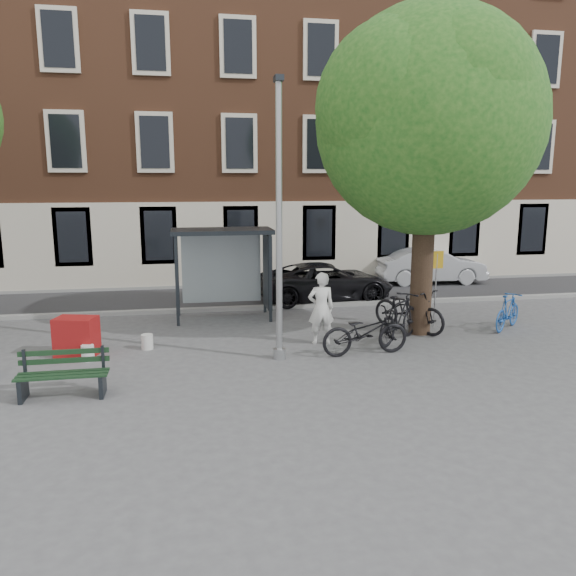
{
  "coord_description": "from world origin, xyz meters",
  "views": [
    {
      "loc": [
        -1.95,
        -12.04,
        3.98
      ],
      "look_at": [
        0.41,
        1.16,
        1.4
      ],
      "focal_mm": 35.0,
      "sensor_mm": 36.0,
      "label": 1
    }
  ],
  "objects_px": {
    "red_stand": "(77,337)",
    "bike_c": "(409,309)",
    "lamppost": "(279,236)",
    "bike_a": "(365,332)",
    "bus_shelter": "(236,253)",
    "car_silver": "(430,266)",
    "bike_b": "(508,312)",
    "notice_sign": "(436,271)",
    "bench": "(63,376)",
    "car_dark": "(326,282)",
    "bike_d": "(399,318)",
    "painter": "(321,308)"
  },
  "relations": [
    {
      "from": "bike_b",
      "to": "car_silver",
      "type": "relative_size",
      "value": 0.39
    },
    {
      "from": "painter",
      "to": "bike_a",
      "type": "height_order",
      "value": "painter"
    },
    {
      "from": "red_stand",
      "to": "bike_c",
      "type": "bearing_deg",
      "value": 4.98
    },
    {
      "from": "bench",
      "to": "red_stand",
      "type": "relative_size",
      "value": 1.82
    },
    {
      "from": "bench",
      "to": "car_silver",
      "type": "relative_size",
      "value": 0.39
    },
    {
      "from": "red_stand",
      "to": "notice_sign",
      "type": "bearing_deg",
      "value": 6.18
    },
    {
      "from": "notice_sign",
      "to": "car_silver",
      "type": "bearing_deg",
      "value": 65.72
    },
    {
      "from": "bike_b",
      "to": "red_stand",
      "type": "height_order",
      "value": "bike_b"
    },
    {
      "from": "bike_a",
      "to": "red_stand",
      "type": "relative_size",
      "value": 2.3
    },
    {
      "from": "bike_c",
      "to": "bus_shelter",
      "type": "bearing_deg",
      "value": 119.28
    },
    {
      "from": "bike_b",
      "to": "bench",
      "type": "bearing_deg",
      "value": 66.1
    },
    {
      "from": "painter",
      "to": "bike_c",
      "type": "bearing_deg",
      "value": -163.01
    },
    {
      "from": "car_silver",
      "to": "red_stand",
      "type": "bearing_deg",
      "value": 124.22
    },
    {
      "from": "bike_a",
      "to": "car_silver",
      "type": "xyz_separation_m",
      "value": [
        5.38,
        8.44,
        0.15
      ]
    },
    {
      "from": "bike_a",
      "to": "car_silver",
      "type": "distance_m",
      "value": 10.01
    },
    {
      "from": "painter",
      "to": "notice_sign",
      "type": "height_order",
      "value": "notice_sign"
    },
    {
      "from": "bike_d",
      "to": "car_silver",
      "type": "xyz_separation_m",
      "value": [
        4.22,
        7.58,
        0.08
      ]
    },
    {
      "from": "car_silver",
      "to": "bike_b",
      "type": "bearing_deg",
      "value": 175.44
    },
    {
      "from": "notice_sign",
      "to": "bench",
      "type": "bearing_deg",
      "value": -159.45
    },
    {
      "from": "bus_shelter",
      "to": "car_silver",
      "type": "relative_size",
      "value": 0.68
    },
    {
      "from": "bike_d",
      "to": "car_silver",
      "type": "bearing_deg",
      "value": -72.02
    },
    {
      "from": "red_stand",
      "to": "notice_sign",
      "type": "height_order",
      "value": "notice_sign"
    },
    {
      "from": "bike_b",
      "to": "bike_d",
      "type": "xyz_separation_m",
      "value": [
        -3.34,
        -0.63,
        0.12
      ]
    },
    {
      "from": "car_dark",
      "to": "notice_sign",
      "type": "bearing_deg",
      "value": -156.8
    },
    {
      "from": "bike_b",
      "to": "car_dark",
      "type": "height_order",
      "value": "car_dark"
    },
    {
      "from": "bench",
      "to": "red_stand",
      "type": "bearing_deg",
      "value": 94.72
    },
    {
      "from": "bike_a",
      "to": "bike_c",
      "type": "bearing_deg",
      "value": -49.47
    },
    {
      "from": "bench",
      "to": "car_silver",
      "type": "distance_m",
      "value": 15.35
    },
    {
      "from": "bus_shelter",
      "to": "bike_c",
      "type": "relative_size",
      "value": 1.29
    },
    {
      "from": "bike_b",
      "to": "red_stand",
      "type": "distance_m",
      "value": 11.06
    },
    {
      "from": "bike_d",
      "to": "car_silver",
      "type": "relative_size",
      "value": 0.49
    },
    {
      "from": "bus_shelter",
      "to": "notice_sign",
      "type": "xyz_separation_m",
      "value": [
        5.27,
        -2.05,
        -0.36
      ]
    },
    {
      "from": "bike_b",
      "to": "car_dark",
      "type": "xyz_separation_m",
      "value": [
        -3.94,
        4.55,
        0.14
      ]
    },
    {
      "from": "lamppost",
      "to": "bike_b",
      "type": "distance_m",
      "value": 7.04
    },
    {
      "from": "car_dark",
      "to": "notice_sign",
      "type": "xyz_separation_m",
      "value": [
        2.11,
        -3.94,
        0.93
      ]
    },
    {
      "from": "red_stand",
      "to": "painter",
      "type": "bearing_deg",
      "value": -0.61
    },
    {
      "from": "bike_a",
      "to": "red_stand",
      "type": "height_order",
      "value": "bike_a"
    },
    {
      "from": "lamppost",
      "to": "car_dark",
      "type": "xyz_separation_m",
      "value": [
        2.56,
        6.0,
        -2.15
      ]
    },
    {
      "from": "lamppost",
      "to": "bike_a",
      "type": "distance_m",
      "value": 3.0
    },
    {
      "from": "bike_c",
      "to": "lamppost",
      "type": "bearing_deg",
      "value": 172.07
    },
    {
      "from": "bike_a",
      "to": "bike_b",
      "type": "distance_m",
      "value": 4.74
    },
    {
      "from": "car_dark",
      "to": "car_silver",
      "type": "xyz_separation_m",
      "value": [
        4.82,
        2.4,
        0.06
      ]
    },
    {
      "from": "painter",
      "to": "bike_a",
      "type": "xyz_separation_m",
      "value": [
        0.8,
        -1.04,
        -0.35
      ]
    },
    {
      "from": "bus_shelter",
      "to": "bike_a",
      "type": "bearing_deg",
      "value": -57.83
    },
    {
      "from": "bike_c",
      "to": "bike_d",
      "type": "bearing_deg",
      "value": -157.02
    },
    {
      "from": "notice_sign",
      "to": "lamppost",
      "type": "bearing_deg",
      "value": -157.31
    },
    {
      "from": "painter",
      "to": "bike_b",
      "type": "distance_m",
      "value": 5.33
    },
    {
      "from": "painter",
      "to": "car_dark",
      "type": "distance_m",
      "value": 5.19
    },
    {
      "from": "bike_c",
      "to": "red_stand",
      "type": "bearing_deg",
      "value": 151.89
    },
    {
      "from": "bike_a",
      "to": "notice_sign",
      "type": "distance_m",
      "value": 3.54
    }
  ]
}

